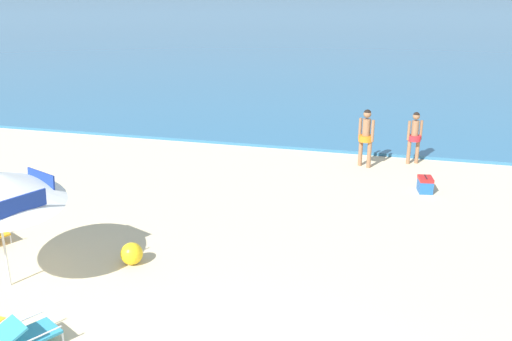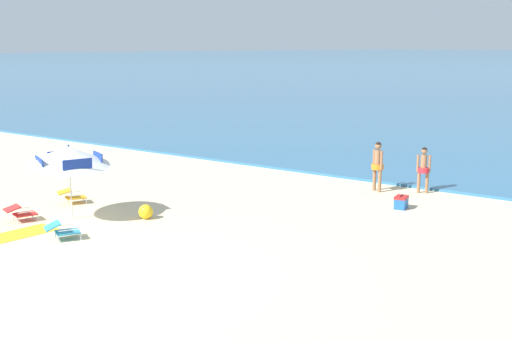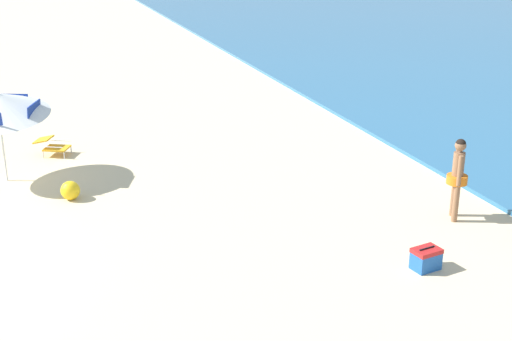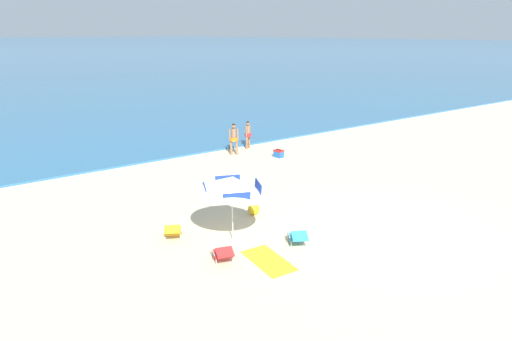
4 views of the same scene
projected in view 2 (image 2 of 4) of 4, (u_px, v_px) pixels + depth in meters
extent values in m
plane|color=beige|center=(116.00, 274.00, 14.43)|extent=(800.00, 800.00, 0.00)
cylinder|color=silver|center=(70.00, 183.00, 18.80)|extent=(0.04, 0.04, 2.15)
cone|color=white|center=(69.00, 156.00, 18.65)|extent=(2.97, 2.94, 0.84)
cube|color=navy|center=(98.00, 157.00, 19.10)|extent=(0.78, 0.37, 0.29)
cube|color=navy|center=(62.00, 156.00, 19.38)|extent=(0.37, 0.78, 0.29)
cube|color=navy|center=(39.00, 162.00, 18.24)|extent=(0.78, 0.37, 0.29)
cube|color=navy|center=(77.00, 164.00, 17.96)|extent=(0.37, 0.78, 0.29)
sphere|color=navy|center=(68.00, 146.00, 18.59)|extent=(0.06, 0.06, 0.06)
cube|color=gold|center=(76.00, 197.00, 20.86)|extent=(0.74, 0.77, 0.04)
cube|color=gold|center=(64.00, 191.00, 20.67)|extent=(0.63, 0.60, 0.13)
cylinder|color=silver|center=(83.00, 198.00, 21.22)|extent=(0.03, 0.03, 0.18)
cylinder|color=silver|center=(86.00, 201.00, 20.79)|extent=(0.03, 0.03, 0.18)
cylinder|color=silver|center=(65.00, 200.00, 20.98)|extent=(0.03, 0.03, 0.18)
cylinder|color=silver|center=(68.00, 203.00, 20.54)|extent=(0.03, 0.03, 0.18)
cylinder|color=silver|center=(74.00, 192.00, 21.09)|extent=(0.27, 0.49, 0.02)
cylinder|color=silver|center=(77.00, 195.00, 20.59)|extent=(0.27, 0.49, 0.02)
cube|color=teal|center=(68.00, 232.00, 16.99)|extent=(0.74, 0.77, 0.04)
cube|color=teal|center=(52.00, 226.00, 16.78)|extent=(0.63, 0.59, 0.19)
cylinder|color=silver|center=(77.00, 232.00, 17.34)|extent=(0.03, 0.03, 0.18)
cylinder|color=silver|center=(81.00, 237.00, 16.91)|extent=(0.03, 0.03, 0.18)
cylinder|color=silver|center=(55.00, 235.00, 17.10)|extent=(0.03, 0.03, 0.18)
cylinder|color=silver|center=(58.00, 240.00, 16.67)|extent=(0.03, 0.03, 0.18)
cylinder|color=silver|center=(66.00, 225.00, 17.21)|extent=(0.28, 0.49, 0.02)
cylinder|color=silver|center=(69.00, 230.00, 16.72)|extent=(0.28, 0.49, 0.02)
cube|color=red|center=(25.00, 214.00, 18.79)|extent=(0.68, 0.73, 0.04)
cube|color=red|center=(12.00, 208.00, 18.54)|extent=(0.60, 0.55, 0.15)
cylinder|color=silver|center=(33.00, 214.00, 19.17)|extent=(0.03, 0.03, 0.18)
cylinder|color=silver|center=(38.00, 218.00, 18.78)|extent=(0.03, 0.03, 0.18)
cylinder|color=silver|center=(13.00, 217.00, 18.84)|extent=(0.03, 0.03, 0.18)
cylinder|color=silver|center=(18.00, 221.00, 18.45)|extent=(0.03, 0.03, 0.18)
cylinder|color=silver|center=(22.00, 208.00, 18.99)|extent=(0.19, 0.52, 0.02)
cylinder|color=silver|center=(28.00, 212.00, 18.54)|extent=(0.19, 0.52, 0.02)
cylinder|color=#8C6042|center=(380.00, 180.00, 22.42)|extent=(0.12, 0.12, 0.85)
cylinder|color=#8C6042|center=(374.00, 178.00, 22.69)|extent=(0.12, 0.12, 0.85)
cylinder|color=orange|center=(377.00, 167.00, 22.47)|extent=(0.43, 0.43, 0.18)
cylinder|color=#8C6042|center=(378.00, 159.00, 22.42)|extent=(0.23, 0.23, 0.60)
cylinder|color=#8C6042|center=(381.00, 160.00, 22.23)|extent=(0.09, 0.09, 0.64)
cylinder|color=#8C6042|center=(374.00, 158.00, 22.61)|extent=(0.09, 0.09, 0.64)
sphere|color=#8C6042|center=(378.00, 146.00, 22.33)|extent=(0.23, 0.23, 0.23)
sphere|color=black|center=(378.00, 145.00, 22.32)|extent=(0.21, 0.21, 0.21)
cylinder|color=#8C6042|center=(419.00, 182.00, 22.32)|extent=(0.11, 0.11, 0.78)
cylinder|color=#8C6042|center=(427.00, 182.00, 22.27)|extent=(0.11, 0.11, 0.78)
cylinder|color=red|center=(423.00, 170.00, 22.22)|extent=(0.39, 0.39, 0.16)
cylinder|color=#8C6042|center=(424.00, 163.00, 22.17)|extent=(0.22, 0.22, 0.55)
cylinder|color=#8C6042|center=(418.00, 163.00, 22.21)|extent=(0.08, 0.08, 0.59)
cylinder|color=#8C6042|center=(430.00, 163.00, 22.14)|extent=(0.08, 0.08, 0.59)
sphere|color=#8C6042|center=(424.00, 151.00, 22.09)|extent=(0.21, 0.21, 0.21)
sphere|color=black|center=(424.00, 150.00, 22.08)|extent=(0.19, 0.19, 0.19)
cube|color=#1E56A8|center=(401.00, 203.00, 20.20)|extent=(0.41, 0.53, 0.32)
cube|color=red|center=(401.00, 197.00, 20.16)|extent=(0.42, 0.54, 0.08)
cylinder|color=black|center=(401.00, 196.00, 20.15)|extent=(0.08, 0.34, 0.02)
sphere|color=yellow|center=(146.00, 212.00, 18.98)|extent=(0.43, 0.43, 0.43)
cube|color=gold|center=(22.00, 233.00, 17.54)|extent=(1.01, 1.85, 0.01)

